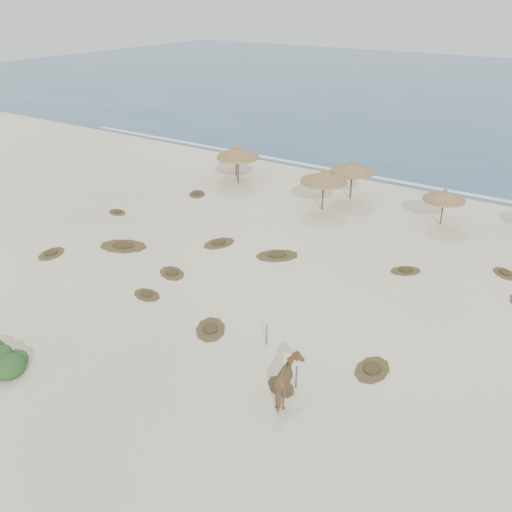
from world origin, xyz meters
name	(u,v)px	position (x,y,z in m)	size (l,w,h in m)	color
ground	(190,316)	(0.00, 0.00, 0.00)	(160.00, 160.00, 0.00)	#F9EFCD
foam_line	(392,181)	(0.00, 26.00, 0.00)	(70.00, 0.60, 0.01)	white
palapa_0	(236,152)	(-11.64, 19.90, 2.06)	(3.44, 3.44, 2.65)	#503829
palapa_1	(238,153)	(-10.22, 18.24, 2.50)	(4.38, 4.38, 3.22)	#503829
palapa_2	(352,168)	(-0.95, 19.98, 2.41)	(4.14, 4.14, 3.10)	#503829
palapa_3	(324,177)	(-1.66, 16.78, 2.40)	(3.60, 3.60, 3.10)	#503829
palapa_4	(444,196)	(6.39, 18.72, 2.03)	(3.53, 3.53, 2.62)	#503829
horse	(288,382)	(7.27, -2.72, 0.88)	(0.95, 2.09, 1.77)	olive
fence_post_near	(296,377)	(7.15, -1.86, 0.52)	(0.08, 0.08, 1.05)	brown
fence_post_far	(267,335)	(4.48, 0.04, 0.52)	(0.08, 0.08, 1.04)	brown
scrub_0	(51,253)	(-11.53, 0.75, 0.05)	(1.86, 2.30, 0.16)	brown
scrub_1	(123,246)	(-8.76, 3.99, 0.05)	(3.55, 2.97, 0.16)	brown
scrub_2	(172,273)	(-3.77, 2.90, 0.05)	(2.29, 1.97, 0.16)	brown
scrub_3	(277,255)	(-0.10, 8.19, 0.05)	(3.05, 3.03, 0.16)	brown
scrub_4	(372,369)	(9.23, 0.93, 0.05)	(1.42, 2.13, 0.16)	brown
scrub_6	(197,194)	(-11.21, 14.14, 0.05)	(2.18, 2.29, 0.16)	brown
scrub_7	(406,271)	(7.02, 10.58, 0.05)	(2.08, 2.07, 0.16)	brown
scrub_8	(117,212)	(-13.42, 7.88, 0.05)	(1.73, 1.31, 0.16)	brown
scrub_9	(211,329)	(1.64, -0.44, 0.05)	(2.38, 2.58, 0.16)	brown
scrub_10	(505,273)	(11.77, 13.40, 0.05)	(1.91, 1.93, 0.16)	brown
scrub_11	(147,295)	(-3.18, 0.29, 0.05)	(1.85, 1.36, 0.16)	brown
scrub_12	(281,386)	(6.63, -2.18, 0.05)	(1.76, 1.59, 0.16)	brown
scrub_13	(219,243)	(-4.09, 7.66, 0.05)	(1.94, 2.51, 0.16)	brown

